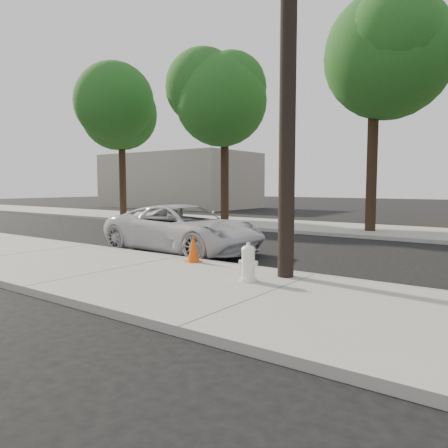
# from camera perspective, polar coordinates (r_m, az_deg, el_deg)

# --- Properties ---
(ground) EXTENTS (120.00, 120.00, 0.00)m
(ground) POSITION_cam_1_polar(r_m,az_deg,el_deg) (13.59, 0.03, -3.72)
(ground) COLOR black
(ground) RESTS_ON ground
(near_sidewalk) EXTENTS (90.00, 4.40, 0.15)m
(near_sidewalk) POSITION_cam_1_polar(r_m,az_deg,el_deg) (10.48, -14.12, -6.10)
(near_sidewalk) COLOR gray
(near_sidewalk) RESTS_ON ground
(far_sidewalk) EXTENTS (90.00, 5.00, 0.15)m
(far_sidewalk) POSITION_cam_1_polar(r_m,az_deg,el_deg) (20.99, 13.91, -0.55)
(far_sidewalk) COLOR gray
(far_sidewalk) RESTS_ON ground
(curb_near) EXTENTS (90.00, 0.12, 0.16)m
(curb_near) POSITION_cam_1_polar(r_m,az_deg,el_deg) (11.97, -5.96, -4.58)
(curb_near) COLOR #9E9B93
(curb_near) RESTS_ON ground
(building_far) EXTENTS (14.00, 8.00, 5.00)m
(building_far) POSITION_cam_1_polar(r_m,az_deg,el_deg) (41.61, -5.88, 5.64)
(building_far) COLOR gray
(building_far) RESTS_ON ground
(utility_pole) EXTENTS (1.40, 0.34, 9.00)m
(utility_pole) POSITION_cam_1_polar(r_m,az_deg,el_deg) (9.58, 8.39, 20.90)
(utility_pole) COLOR black
(utility_pole) RESTS_ON near_sidewalk
(tree_a) EXTENTS (4.65, 4.50, 9.00)m
(tree_a) POSITION_cam_1_polar(r_m,az_deg,el_deg) (29.01, -13.24, 13.78)
(tree_a) COLOR black
(tree_a) RESTS_ON far_sidewalk
(tree_b) EXTENTS (4.34, 4.20, 8.45)m
(tree_b) POSITION_cam_1_polar(r_m,az_deg,el_deg) (23.72, 0.26, 14.97)
(tree_b) COLOR black
(tree_b) RESTS_ON far_sidewalk
(tree_c) EXTENTS (4.96, 4.80, 9.55)m
(tree_c) POSITION_cam_1_polar(r_m,az_deg,el_deg) (19.92, 19.58, 18.83)
(tree_c) COLOR black
(tree_c) RESTS_ON far_sidewalk
(police_cruiser) EXTENTS (5.42, 2.68, 1.48)m
(police_cruiser) POSITION_cam_1_polar(r_m,az_deg,el_deg) (13.58, -5.35, -0.60)
(police_cruiser) COLOR silver
(police_cruiser) RESTS_ON ground
(fire_hydrant) EXTENTS (0.40, 0.35, 0.73)m
(fire_hydrant) POSITION_cam_1_polar(r_m,az_deg,el_deg) (8.83, 3.19, -5.20)
(fire_hydrant) COLOR white
(fire_hydrant) RESTS_ON near_sidewalk
(traffic_cone) EXTENTS (0.46, 0.46, 0.68)m
(traffic_cone) POSITION_cam_1_polar(r_m,az_deg,el_deg) (11.05, -4.04, -3.25)
(traffic_cone) COLOR #DF4B0B
(traffic_cone) RESTS_ON near_sidewalk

